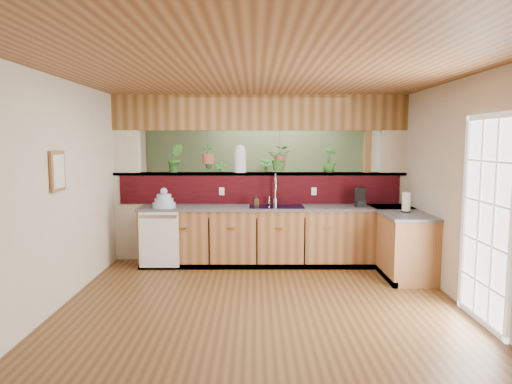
{
  "coord_description": "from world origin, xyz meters",
  "views": [
    {
      "loc": [
        -0.08,
        -5.86,
        1.88
      ],
      "look_at": [
        -0.06,
        0.7,
        1.15
      ],
      "focal_mm": 32.0,
      "sensor_mm": 36.0,
      "label": 1
    }
  ],
  "objects_px": {
    "dish_stack": "(164,201)",
    "coffee_maker": "(360,198)",
    "glass_jar": "(240,159)",
    "shelving_console": "(245,210)",
    "soap_dispenser": "(256,200)",
    "paper_towel": "(406,203)",
    "faucet": "(275,188)"
  },
  "relations": [
    {
      "from": "glass_jar",
      "to": "soap_dispenser",
      "type": "bearing_deg",
      "value": -51.29
    },
    {
      "from": "coffee_maker",
      "to": "shelving_console",
      "type": "height_order",
      "value": "coffee_maker"
    },
    {
      "from": "glass_jar",
      "to": "paper_towel",
      "type": "bearing_deg",
      "value": -22.07
    },
    {
      "from": "dish_stack",
      "to": "shelving_console",
      "type": "distance_m",
      "value": 2.71
    },
    {
      "from": "faucet",
      "to": "soap_dispenser",
      "type": "height_order",
      "value": "faucet"
    },
    {
      "from": "dish_stack",
      "to": "coffee_maker",
      "type": "bearing_deg",
      "value": 2.56
    },
    {
      "from": "faucet",
      "to": "dish_stack",
      "type": "xyz_separation_m",
      "value": [
        -1.66,
        -0.28,
        -0.17
      ]
    },
    {
      "from": "faucet",
      "to": "shelving_console",
      "type": "xyz_separation_m",
      "value": [
        -0.5,
        2.12,
        -0.67
      ]
    },
    {
      "from": "soap_dispenser",
      "to": "paper_towel",
      "type": "height_order",
      "value": "paper_towel"
    },
    {
      "from": "glass_jar",
      "to": "shelving_console",
      "type": "relative_size",
      "value": 0.28
    },
    {
      "from": "coffee_maker",
      "to": "paper_towel",
      "type": "bearing_deg",
      "value": -36.3
    },
    {
      "from": "paper_towel",
      "to": "coffee_maker",
      "type": "bearing_deg",
      "value": 131.27
    },
    {
      "from": "soap_dispenser",
      "to": "coffee_maker",
      "type": "relative_size",
      "value": 0.6
    },
    {
      "from": "coffee_maker",
      "to": "glass_jar",
      "type": "bearing_deg",
      "value": -178.97
    },
    {
      "from": "coffee_maker",
      "to": "faucet",
      "type": "bearing_deg",
      "value": -174.11
    },
    {
      "from": "paper_towel",
      "to": "glass_jar",
      "type": "height_order",
      "value": "glass_jar"
    },
    {
      "from": "soap_dispenser",
      "to": "shelving_console",
      "type": "relative_size",
      "value": 0.11
    },
    {
      "from": "faucet",
      "to": "dish_stack",
      "type": "distance_m",
      "value": 1.69
    },
    {
      "from": "shelving_console",
      "to": "paper_towel",
      "type": "bearing_deg",
      "value": -75.6
    },
    {
      "from": "soap_dispenser",
      "to": "shelving_console",
      "type": "distance_m",
      "value": 2.28
    },
    {
      "from": "paper_towel",
      "to": "shelving_console",
      "type": "relative_size",
      "value": 0.19
    },
    {
      "from": "faucet",
      "to": "soap_dispenser",
      "type": "xyz_separation_m",
      "value": [
        -0.29,
        -0.09,
        -0.18
      ]
    },
    {
      "from": "faucet",
      "to": "shelving_console",
      "type": "relative_size",
      "value": 0.32
    },
    {
      "from": "paper_towel",
      "to": "faucet",
      "type": "bearing_deg",
      "value": 157.92
    },
    {
      "from": "dish_stack",
      "to": "paper_towel",
      "type": "xyz_separation_m",
      "value": [
        3.45,
        -0.45,
        0.04
      ]
    },
    {
      "from": "dish_stack",
      "to": "glass_jar",
      "type": "relative_size",
      "value": 0.78
    },
    {
      "from": "dish_stack",
      "to": "soap_dispenser",
      "type": "bearing_deg",
      "value": 7.69
    },
    {
      "from": "paper_towel",
      "to": "glass_jar",
      "type": "bearing_deg",
      "value": 157.93
    },
    {
      "from": "faucet",
      "to": "shelving_console",
      "type": "bearing_deg",
      "value": 103.35
    },
    {
      "from": "soap_dispenser",
      "to": "coffee_maker",
      "type": "xyz_separation_m",
      "value": [
        1.58,
        -0.05,
        0.05
      ]
    },
    {
      "from": "faucet",
      "to": "soap_dispenser",
      "type": "relative_size",
      "value": 2.92
    },
    {
      "from": "dish_stack",
      "to": "glass_jar",
      "type": "xyz_separation_m",
      "value": [
        1.11,
        0.5,
        0.62
      ]
    }
  ]
}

